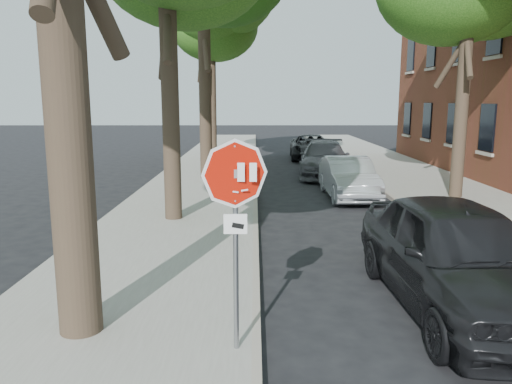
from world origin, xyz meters
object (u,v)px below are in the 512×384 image
tree_far (211,21)px  car_a (457,255)px  car_c (324,159)px  car_d (311,147)px  car_b (348,178)px  stop_sign (235,205)px

tree_far → car_a: bearing=-74.8°
car_c → car_d: (0.13, 6.19, -0.07)m
tree_far → car_c: size_ratio=1.86×
tree_far → car_b: tree_far is taller
stop_sign → tree_far: 21.88m
car_d → car_b: bearing=-87.2°
car_a → car_c: size_ratio=0.99×
tree_far → car_d: tree_far is taller
tree_far → car_d: (5.32, 0.28, -6.55)m
stop_sign → car_d: (3.30, 21.42, -1.29)m
car_a → car_b: bearing=88.0°
stop_sign → car_d: bearing=81.2°
tree_far → car_a: tree_far is taller
car_c → car_d: bearing=95.4°
car_b → car_d: size_ratio=0.85×
stop_sign → car_c: (3.17, 15.23, -1.22)m
car_d → stop_sign: bearing=-95.9°
tree_far → car_b: bearing=-63.6°
stop_sign → car_a: (3.30, 1.53, -1.10)m
car_a → tree_far: bearing=103.1°
stop_sign → car_b: size_ratio=0.65×
car_a → car_d: (0.00, 19.89, -0.19)m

